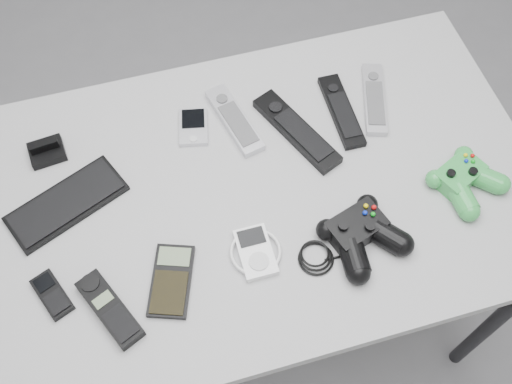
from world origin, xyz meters
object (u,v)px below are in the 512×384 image
object	(u,v)px
desk	(267,201)
pda_keyboard	(67,203)
remote_silver_b	(374,98)
mp3_player	(256,252)
calculator	(171,281)
remote_black_b	(341,111)
cordless_handset	(109,309)
mobile_phone	(52,294)
controller_black	(361,233)
remote_black_a	(296,130)
controller_green	(465,178)
remote_silver_a	(234,119)
pda	(193,127)

from	to	relation	value
desk	pda_keyboard	bearing A→B (deg)	170.56
pda_keyboard	remote_silver_b	size ratio (longest dim) A/B	1.23
remote_silver_b	mp3_player	world-z (taller)	same
calculator	remote_black_b	bearing A→B (deg)	52.68
remote_silver_b	cordless_handset	distance (m)	0.76
pda_keyboard	cordless_handset	distance (m)	0.26
mobile_phone	controller_black	world-z (taller)	controller_black
remote_black_a	controller_black	size ratio (longest dim) A/B	0.90
pda_keyboard	cordless_handset	size ratio (longest dim) A/B	1.51
mp3_player	controller_green	distance (m)	0.48
pda_keyboard	cordless_handset	bearing A→B (deg)	-101.98
remote_black_b	calculator	size ratio (longest dim) A/B	1.37
desk	remote_silver_b	bearing A→B (deg)	26.36
remote_black_a	remote_silver_a	bearing A→B (deg)	128.55
controller_black	pda_keyboard	bearing A→B (deg)	139.34
remote_silver_b	mp3_player	xyz separation A→B (m)	(-0.38, -0.30, -0.00)
remote_black_a	calculator	distance (m)	0.45
desk	pda	distance (m)	0.24
remote_silver_a	controller_black	bearing A→B (deg)	-77.22
desk	remote_black_b	xyz separation A→B (m)	(0.22, 0.14, 0.08)
desk	calculator	bearing A→B (deg)	-146.62
pda_keyboard	calculator	world-z (taller)	same
desk	controller_green	bearing A→B (deg)	-15.59
remote_silver_a	remote_black_b	world-z (taller)	remote_silver_a
desk	controller_black	size ratio (longest dim) A/B	4.32
desk	pda_keyboard	world-z (taller)	pda_keyboard
desk	calculator	xyz separation A→B (m)	(-0.25, -0.16, 0.08)
remote_black_a	cordless_handset	bearing A→B (deg)	-170.52
cordless_handset	pda	bearing A→B (deg)	31.96
remote_black_b	remote_silver_b	size ratio (longest dim) A/B	1.02
cordless_handset	controller_green	world-z (taller)	controller_green
remote_black_a	mobile_phone	xyz separation A→B (m)	(-0.58, -0.24, -0.00)
pda_keyboard	mp3_player	bearing A→B (deg)	-55.10
remote_silver_b	calculator	distance (m)	0.64
remote_black_a	controller_black	xyz separation A→B (m)	(0.04, -0.29, 0.02)
remote_black_b	cordless_handset	bearing A→B (deg)	-149.78
desk	cordless_handset	bearing A→B (deg)	-153.14
remote_silver_a	remote_black_b	bearing A→B (deg)	-22.66
remote_black_b	calculator	distance (m)	0.56
remote_silver_a	remote_black_a	world-z (taller)	remote_black_a
pda_keyboard	remote_black_a	bearing A→B (deg)	-18.65
desk	remote_silver_b	distance (m)	0.35
pda_keyboard	controller_black	world-z (taller)	controller_black
controller_green	pda_keyboard	bearing A→B (deg)	143.26
pda	desk	bearing A→B (deg)	-45.83
pda_keyboard	remote_black_b	bearing A→B (deg)	-17.15
remote_silver_a	controller_green	bearing A→B (deg)	-47.29
mp3_player	calculator	bearing A→B (deg)	-175.68
remote_silver_a	pda_keyboard	bearing A→B (deg)	-177.10
cordless_handset	mp3_player	xyz separation A→B (m)	(0.30, 0.04, -0.00)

